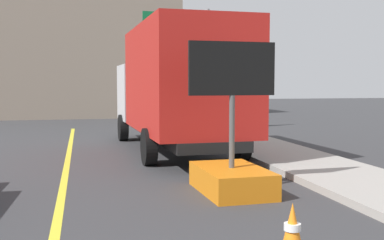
# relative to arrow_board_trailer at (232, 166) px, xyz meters

# --- Properties ---
(arrow_board_trailer) EXTENTS (1.60, 1.84, 2.70)m
(arrow_board_trailer) POSITION_rel_arrow_board_trailer_xyz_m (0.00, 0.00, 0.00)
(arrow_board_trailer) COLOR orange
(arrow_board_trailer) RESTS_ON ground
(box_truck) EXTENTS (2.84, 8.01, 3.49)m
(box_truck) POSITION_rel_arrow_board_trailer_xyz_m (0.05, 5.27, 1.40)
(box_truck) COLOR black
(box_truck) RESTS_ON ground
(highway_guide_sign) EXTENTS (2.78, 0.34, 5.00)m
(highway_guide_sign) POSITION_rel_arrow_board_trailer_xyz_m (1.70, 10.79, 2.94)
(highway_guide_sign) COLOR gray
(highway_guide_sign) RESTS_ON ground
(far_building_block) EXTENTS (14.87, 6.18, 8.64)m
(far_building_block) POSITION_rel_arrow_board_trailer_xyz_m (-4.33, 21.66, 3.84)
(far_building_block) COLOR gray
(far_building_block) RESTS_ON ground
(traffic_cone_mid_lane) EXTENTS (0.36, 0.36, 0.64)m
(traffic_cone_mid_lane) POSITION_rel_arrow_board_trailer_xyz_m (-0.35, -3.24, -0.17)
(traffic_cone_mid_lane) COLOR black
(traffic_cone_mid_lane) RESTS_ON ground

